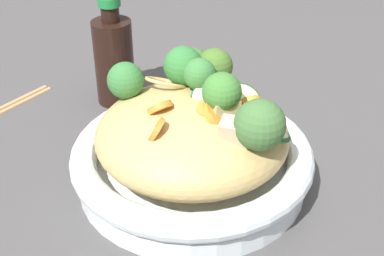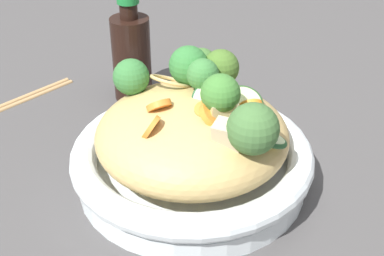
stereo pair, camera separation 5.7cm
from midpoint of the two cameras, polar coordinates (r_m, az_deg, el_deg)
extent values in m
plane|color=#474545|center=(0.61, -2.68, -5.78)|extent=(3.00, 3.00, 0.00)
cylinder|color=white|center=(0.60, -2.71, -4.91)|extent=(0.25, 0.25, 0.02)
torus|color=white|center=(0.59, -2.77, -2.87)|extent=(0.27, 0.27, 0.03)
ellipsoid|color=tan|center=(0.57, -2.84, -0.77)|extent=(0.21, 0.21, 0.08)
torus|color=tan|center=(0.60, -5.53, 4.84)|extent=(0.06, 0.06, 0.02)
torus|color=tan|center=(0.56, -6.97, 0.52)|extent=(0.07, 0.07, 0.01)
cone|color=#9CBC75|center=(0.58, -2.00, 3.78)|extent=(0.02, 0.02, 0.02)
sphere|color=#3B793A|center=(0.57, -2.04, 5.71)|extent=(0.05, 0.05, 0.04)
cone|color=#A2BF75|center=(0.61, -0.29, 4.60)|extent=(0.02, 0.02, 0.02)
sphere|color=#466D29|center=(0.60, -0.29, 6.56)|extent=(0.06, 0.06, 0.04)
cone|color=#97B770|center=(0.60, -3.64, 4.45)|extent=(0.03, 0.02, 0.02)
sphere|color=#337736|center=(0.59, -3.73, 6.60)|extent=(0.06, 0.06, 0.04)
cone|color=#98C371|center=(0.52, 3.97, -2.16)|extent=(0.03, 0.03, 0.02)
sphere|color=#416C37|center=(0.50, 4.07, 0.25)|extent=(0.07, 0.07, 0.05)
cone|color=#98BD79|center=(0.54, 0.17, 1.81)|extent=(0.03, 0.03, 0.02)
sphere|color=#407B33|center=(0.53, 0.17, 3.79)|extent=(0.05, 0.05, 0.04)
cone|color=#97BF71|center=(0.63, -2.49, 5.03)|extent=(0.02, 0.02, 0.02)
sphere|color=#437133|center=(0.62, -2.54, 6.79)|extent=(0.05, 0.05, 0.04)
cone|color=#9FB674|center=(0.61, -9.69, 3.10)|extent=(0.02, 0.03, 0.02)
sphere|color=#367539|center=(0.59, -9.88, 4.98)|extent=(0.05, 0.05, 0.04)
cylinder|color=orange|center=(0.52, -7.01, -0.31)|extent=(0.03, 0.03, 0.03)
cylinder|color=orange|center=(0.55, -6.43, 2.07)|extent=(0.03, 0.03, 0.02)
cylinder|color=orange|center=(0.53, -0.77, 1.32)|extent=(0.04, 0.04, 0.02)
cylinder|color=orange|center=(0.56, 3.35, 2.61)|extent=(0.03, 0.03, 0.02)
cylinder|color=orange|center=(0.54, -1.41, 1.92)|extent=(0.03, 0.03, 0.01)
cylinder|color=beige|center=(0.53, 5.63, -0.70)|extent=(0.04, 0.04, 0.02)
torus|color=#244F29|center=(0.53, 5.63, -0.70)|extent=(0.04, 0.04, 0.02)
cylinder|color=#C3DF99|center=(0.57, 2.58, 3.00)|extent=(0.04, 0.04, 0.02)
torus|color=#294F24|center=(0.57, 2.58, 3.00)|extent=(0.05, 0.05, 0.02)
cylinder|color=beige|center=(0.56, -1.24, 3.18)|extent=(0.04, 0.04, 0.03)
torus|color=#234F2F|center=(0.56, -1.24, 3.18)|extent=(0.05, 0.04, 0.03)
cube|color=#C8BF8A|center=(0.54, 0.39, 2.11)|extent=(0.03, 0.03, 0.02)
cube|color=#C8B790|center=(0.51, 1.46, -0.57)|extent=(0.04, 0.03, 0.03)
cylinder|color=black|center=(0.75, -10.51, 6.89)|extent=(0.05, 0.05, 0.12)
cylinder|color=black|center=(0.73, -11.06, 11.91)|extent=(0.02, 0.02, 0.02)
cylinder|color=#1E7F38|center=(0.72, -11.20, 13.16)|extent=(0.03, 0.03, 0.01)
camera|label=1|loc=(0.03, -92.86, -1.80)|focal=49.71mm
camera|label=2|loc=(0.03, 87.14, 1.80)|focal=49.71mm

